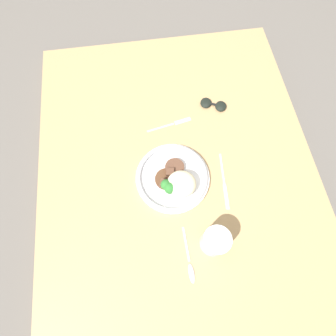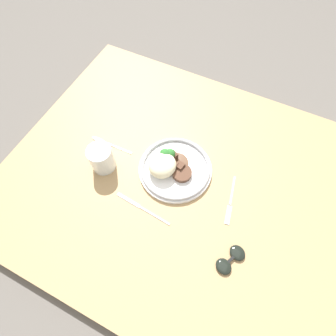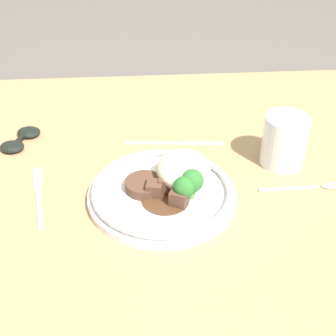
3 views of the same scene
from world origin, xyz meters
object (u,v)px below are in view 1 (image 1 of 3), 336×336
at_px(plate, 174,179).
at_px(juice_glass, 215,241).
at_px(knife, 224,183).
at_px(sunglasses, 213,105).
at_px(fork, 173,124).
at_px(spoon, 190,266).

height_order(plate, juice_glass, juice_glass).
height_order(knife, sunglasses, sunglasses).
bearing_deg(sunglasses, knife, 18.78).
bearing_deg(fork, plate, -108.68).
bearing_deg(sunglasses, plate, -10.81).
height_order(fork, sunglasses, sunglasses).
distance_m(juice_glass, spoon, 0.11).
bearing_deg(sunglasses, spoon, 5.07).
height_order(spoon, sunglasses, sunglasses).
xyz_separation_m(fork, knife, (0.26, 0.14, 0.00)).
distance_m(fork, sunglasses, 0.18).
height_order(fork, knife, same).
bearing_deg(plate, spoon, 1.20).
bearing_deg(spoon, plate, -179.83).
distance_m(juice_glass, sunglasses, 0.53).
bearing_deg(spoon, sunglasses, 160.30).
relative_size(fork, spoon, 1.02).
relative_size(plate, knife, 1.25).
distance_m(knife, sunglasses, 0.32).
relative_size(plate, spoon, 1.49).
bearing_deg(plate, sunglasses, 145.46).
distance_m(juice_glass, fork, 0.46).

